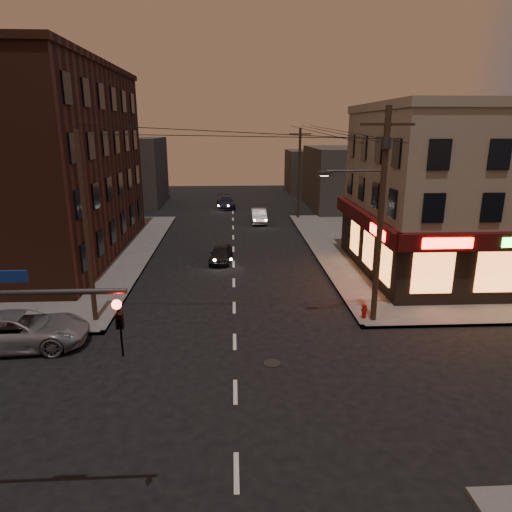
{
  "coord_description": "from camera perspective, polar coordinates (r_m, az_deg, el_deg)",
  "views": [
    {
      "loc": [
        0.0,
        -14.54,
        9.25
      ],
      "look_at": [
        1.1,
        6.72,
        3.2
      ],
      "focal_mm": 32.0,
      "sensor_mm": 36.0,
      "label": 1
    }
  ],
  "objects": [
    {
      "name": "ground",
      "position": [
        17.24,
        -2.6,
        -16.62
      ],
      "size": [
        120.0,
        120.0,
        0.0
      ],
      "primitive_type": "plane",
      "color": "black",
      "rests_on": "ground"
    },
    {
      "name": "sidewalk_ne",
      "position": [
        39.16,
        24.53,
        0.85
      ],
      "size": [
        24.0,
        28.0,
        0.15
      ],
      "primitive_type": "cube",
      "color": "#514F4C",
      "rests_on": "ground"
    },
    {
      "name": "pizza_building",
      "position": [
        32.42,
        26.74,
        7.27
      ],
      "size": [
        15.85,
        12.85,
        10.5
      ],
      "color": "gray",
      "rests_on": "sidewalk_ne"
    },
    {
      "name": "brick_apartment",
      "position": [
        36.64,
        -26.7,
        10.14
      ],
      "size": [
        12.0,
        20.0,
        13.0
      ],
      "primitive_type": "cube",
      "color": "#411F14",
      "rests_on": "sidewalk_nw"
    },
    {
      "name": "bg_building_ne_a",
      "position": [
        54.68,
        12.08,
        9.48
      ],
      "size": [
        10.0,
        12.0,
        7.0
      ],
      "primitive_type": "cube",
      "color": "#3F3D3A",
      "rests_on": "ground"
    },
    {
      "name": "bg_building_nw",
      "position": [
        58.26,
        -16.08,
        10.09
      ],
      "size": [
        9.0,
        10.0,
        8.0
      ],
      "primitive_type": "cube",
      "color": "#3F3D3A",
      "rests_on": "ground"
    },
    {
      "name": "bg_building_ne_b",
      "position": [
        67.9,
        7.37,
        10.45
      ],
      "size": [
        8.0,
        8.0,
        6.0
      ],
      "primitive_type": "cube",
      "color": "#3F3D3A",
      "rests_on": "ground"
    },
    {
      "name": "utility_pole_main",
      "position": [
        21.69,
        15.12,
        6.06
      ],
      "size": [
        4.2,
        0.44,
        10.0
      ],
      "color": "#382619",
      "rests_on": "sidewalk_ne"
    },
    {
      "name": "utility_pole_far",
      "position": [
        47.26,
        5.43,
        10.21
      ],
      "size": [
        0.26,
        0.26,
        9.0
      ],
      "primitive_type": "cylinder",
      "color": "#382619",
      "rests_on": "sidewalk_ne"
    },
    {
      "name": "utility_pole_west",
      "position": [
        22.59,
        -20.43,
        3.1
      ],
      "size": [
        0.24,
        0.24,
        9.0
      ],
      "primitive_type": "cylinder",
      "color": "#382619",
      "rests_on": "sidewalk_nw"
    },
    {
      "name": "suv_cross",
      "position": [
        22.39,
        -27.41,
        -8.24
      ],
      "size": [
        5.86,
        3.05,
        1.58
      ],
      "primitive_type": "imported",
      "rotation": [
        0.0,
        0.0,
        1.65
      ],
      "color": "gray",
      "rests_on": "ground"
    },
    {
      "name": "sedan_near",
      "position": [
        32.33,
        -4.4,
        0.31
      ],
      "size": [
        1.77,
        3.67,
        1.21
      ],
      "primitive_type": "imported",
      "rotation": [
        0.0,
        0.0,
        -0.1
      ],
      "color": "black",
      "rests_on": "ground"
    },
    {
      "name": "sedan_mid",
      "position": [
        45.64,
        0.37,
        5.05
      ],
      "size": [
        1.47,
        4.19,
        1.38
      ],
      "primitive_type": "imported",
      "rotation": [
        0.0,
        0.0,
        -0.0
      ],
      "color": "gray",
      "rests_on": "ground"
    },
    {
      "name": "sedan_far",
      "position": [
        54.15,
        -3.79,
        6.72
      ],
      "size": [
        2.41,
        4.87,
        1.36
      ],
      "primitive_type": "imported",
      "rotation": [
        0.0,
        0.0,
        0.11
      ],
      "color": "#1A1A34",
      "rests_on": "ground"
    },
    {
      "name": "fire_hydrant",
      "position": [
        23.21,
        13.38,
        -6.6
      ],
      "size": [
        0.34,
        0.34,
        0.75
      ],
      "rotation": [
        0.0,
        0.0,
        -0.22
      ],
      "color": "#99110D",
      "rests_on": "sidewalk_ne"
    }
  ]
}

